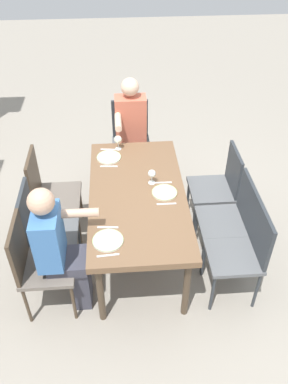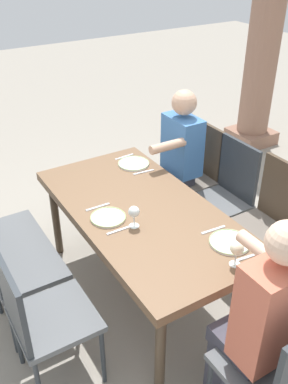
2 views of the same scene
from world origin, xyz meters
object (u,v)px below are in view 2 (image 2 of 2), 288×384
at_px(chair_mid_south, 13,265).
at_px(wine_glass_1, 134,212).
at_px(chair_head_east, 283,372).
at_px(chair_east_south, 39,316).
at_px(diner_woman_green, 175,161).
at_px(stone_column_near, 266,24).
at_px(plate_1, 108,217).
at_px(plate_2, 230,242).
at_px(chair_mid_north, 225,191).
at_px(chair_west_north, 194,170).
at_px(diner_man_white, 259,322).
at_px(dining_table, 142,217).
at_px(chair_east_north, 269,219).
at_px(plate_0, 134,163).
at_px(wine_glass_2, 237,249).

height_order(chair_mid_south, wine_glass_1, chair_mid_south).
bearing_deg(chair_head_east, chair_east_south, -137.80).
relative_size(chair_head_east, diner_woman_green, 0.76).
height_order(stone_column_near, plate_1, stone_column_near).
bearing_deg(plate_2, chair_mid_north, 140.06).
bearing_deg(stone_column_near, chair_head_east, -41.91).
distance_m(chair_west_north, chair_mid_south, 1.75).
height_order(diner_man_white, plate_1, diner_man_white).
relative_size(chair_mid_south, diner_man_white, 0.70).
bearing_deg(chair_west_north, stone_column_near, 120.65).
bearing_deg(dining_table, chair_mid_north, 99.77).
bearing_deg(chair_east_north, chair_west_north, -179.87).
bearing_deg(wine_glass_1, diner_woman_green, 131.10).
bearing_deg(wine_glass_1, plate_2, 41.79).
height_order(chair_east_south, plate_0, chair_east_south).
bearing_deg(plate_2, wine_glass_2, -32.39).
bearing_deg(diner_woman_green, diner_man_white, -21.57).
bearing_deg(plate_1, chair_head_east, 10.63).
distance_m(chair_mid_north, wine_glass_2, 1.17).
xyz_separation_m(plate_2, wine_glass_2, (0.16, -0.10, 0.10)).
bearing_deg(wine_glass_1, plate_1, -147.54).
height_order(chair_east_north, plate_0, chair_east_north).
bearing_deg(diner_man_white, chair_east_north, 131.42).
bearing_deg(chair_east_south, chair_mid_south, -179.95).
distance_m(chair_head_east, stone_column_near, 3.89).
bearing_deg(chair_east_north, wine_glass_2, -60.24).
xyz_separation_m(chair_east_north, chair_east_south, (0.00, -1.71, -0.02)).
bearing_deg(wine_glass_1, plate_0, 150.07).
height_order(plate_0, plate_2, same).
xyz_separation_m(chair_west_north, chair_mid_north, (0.41, 0.00, -0.01)).
relative_size(dining_table, plate_0, 6.88).
bearing_deg(diner_woman_green, plate_0, -92.64).
relative_size(plate_1, wine_glass_1, 1.59).
bearing_deg(dining_table, chair_mid_south, -99.80).
height_order(dining_table, chair_head_east, chair_head_east).
bearing_deg(stone_column_near, chair_east_north, -41.69).
bearing_deg(chair_head_east, diner_man_white, 179.10).
xyz_separation_m(wine_glass_1, plate_2, (0.44, 0.39, -0.09)).
distance_m(chair_east_south, plate_2, 1.15).
bearing_deg(wine_glass_1, diner_man_white, 8.71).
xyz_separation_m(dining_table, diner_woman_green, (-0.56, 0.65, 0.00)).
bearing_deg(wine_glass_1, stone_column_near, 122.27).
bearing_deg(wine_glass_2, plate_2, 147.61).
distance_m(chair_mid_south, plate_0, 1.21).
relative_size(chair_mid_north, diner_woman_green, 0.74).
distance_m(chair_east_south, wine_glass_1, 0.80).
bearing_deg(chair_east_south, chair_mid_north, 105.60).
xyz_separation_m(chair_west_north, diner_woman_green, (0.00, -0.20, 0.14)).
height_order(chair_mid_south, plate_2, chair_mid_south).
relative_size(dining_table, diner_woman_green, 1.34).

